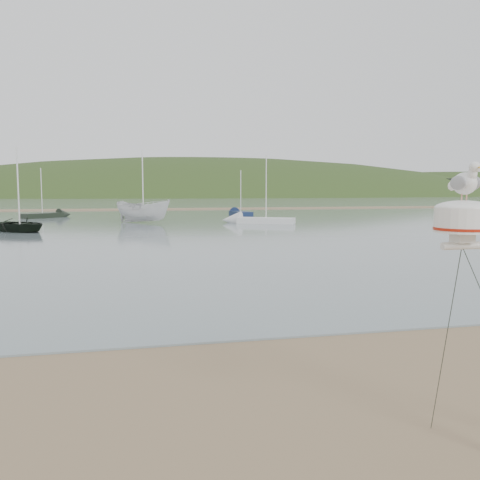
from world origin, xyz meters
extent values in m
plane|color=#7C6347|center=(0.00, 0.00, 0.00)|extent=(560.00, 560.00, 0.00)
cube|color=slate|center=(0.00, 132.00, 0.02)|extent=(560.00, 256.00, 0.04)
cube|color=#7C6347|center=(0.00, 70.00, 0.07)|extent=(560.00, 7.00, 0.07)
ellipsoid|color=#253917|center=(40.00, 235.00, -22.00)|extent=(400.00, 180.00, 80.00)
ellipsoid|color=#253917|center=(180.00, 235.00, -15.40)|extent=(300.00, 135.00, 56.00)
cube|color=silver|center=(-36.00, 196.00, 4.00)|extent=(8.40, 6.30, 8.00)
cube|color=silver|center=(-10.00, 196.00, 4.00)|extent=(8.40, 6.30, 8.00)
cube|color=silver|center=(16.00, 196.00, 4.00)|extent=(8.40, 6.30, 8.00)
cube|color=silver|center=(42.00, 196.00, 4.00)|extent=(8.40, 6.30, 8.00)
cube|color=silver|center=(68.00, 196.00, 4.00)|extent=(8.40, 6.30, 8.00)
cube|color=silver|center=(94.00, 196.00, 4.00)|extent=(8.40, 6.30, 8.00)
cube|color=silver|center=(120.00, 196.00, 4.00)|extent=(8.40, 6.30, 8.00)
cube|color=silver|center=(146.00, 196.00, 4.00)|extent=(8.40, 6.30, 8.00)
cube|color=silver|center=(4.27, -1.11, 2.47)|extent=(0.17, 0.17, 0.09)
cylinder|color=white|center=(4.27, -1.11, 2.63)|extent=(0.52, 0.52, 0.23)
cylinder|color=#AA1E0C|center=(4.27, -1.11, 2.55)|extent=(0.53, 0.53, 0.03)
ellipsoid|color=white|center=(4.27, -1.11, 2.74)|extent=(0.52, 0.52, 0.15)
cylinder|color=tan|center=(4.24, -1.11, 2.85)|extent=(0.01, 0.01, 0.07)
cylinder|color=tan|center=(4.29, -1.11, 2.85)|extent=(0.01, 0.01, 0.07)
ellipsoid|color=white|center=(4.27, -1.11, 2.97)|extent=(0.18, 0.28, 0.21)
ellipsoid|color=#96999D|center=(4.19, -1.12, 2.97)|extent=(0.05, 0.23, 0.13)
ellipsoid|color=#96999D|center=(4.35, -1.12, 2.97)|extent=(0.05, 0.23, 0.13)
cone|color=white|center=(4.27, -0.96, 2.95)|extent=(0.09, 0.08, 0.09)
ellipsoid|color=white|center=(4.27, -1.21, 3.06)|extent=(0.08, 0.08, 0.12)
sphere|color=white|center=(4.27, -1.24, 3.11)|extent=(0.10, 0.10, 0.10)
cone|color=gold|center=(4.27, -1.29, 3.11)|extent=(0.02, 0.05, 0.02)
imported|color=black|center=(-6.00, 31.99, 2.40)|extent=(3.03, 3.13, 4.73)
imported|color=silver|center=(2.61, 39.68, 2.70)|extent=(2.82, 2.80, 5.31)
cube|color=black|center=(-7.23, 49.74, 0.29)|extent=(4.00, 3.75, 0.50)
cone|color=black|center=(-5.23, 51.50, 0.29)|extent=(1.97, 1.96, 1.33)
cylinder|color=silver|center=(-7.23, 49.74, 2.83)|extent=(0.08, 0.08, 4.57)
cube|color=silver|center=(12.81, 36.50, 0.29)|extent=(4.98, 3.68, 0.50)
cone|color=silver|center=(10.10, 37.99, 0.29)|extent=(2.23, 2.17, 1.55)
cylinder|color=silver|center=(12.81, 36.50, 3.20)|extent=(0.08, 0.08, 5.31)
cube|color=#132142|center=(13.52, 49.51, 0.29)|extent=(1.94, 4.25, 0.50)
cone|color=#132142|center=(13.11, 52.10, 0.29)|extent=(1.52, 1.62, 1.31)
cylinder|color=silver|center=(13.52, 49.51, 2.79)|extent=(0.08, 0.08, 4.51)
camera|label=1|loc=(1.20, -5.27, 2.91)|focal=38.00mm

